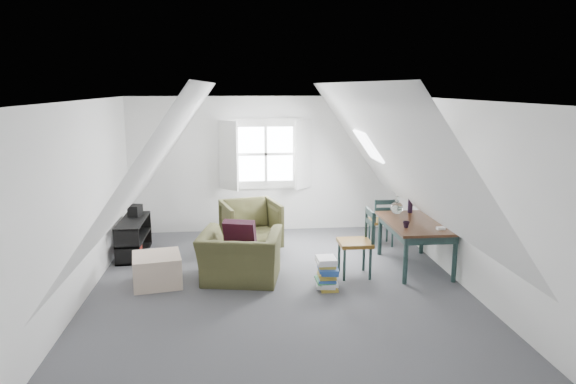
{
  "coord_description": "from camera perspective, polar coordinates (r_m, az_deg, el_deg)",
  "views": [
    {
      "loc": [
        -0.54,
        -6.65,
        2.68
      ],
      "look_at": [
        0.2,
        0.6,
        1.17
      ],
      "focal_mm": 32.0,
      "sensor_mm": 36.0,
      "label": 1
    }
  ],
  "objects": [
    {
      "name": "skylight",
      "position": [
        8.27,
        8.91,
        5.09
      ],
      "size": [
        0.35,
        0.75,
        0.47
      ],
      "primitive_type": "cube",
      "rotation": [
        0.0,
        0.95,
        0.0
      ],
      "color": "white",
      "rests_on": "slope_right"
    },
    {
      "name": "slope_right",
      "position": [
        7.03,
        11.59,
        4.09
      ],
      "size": [
        3.19,
        5.5,
        4.48
      ],
      "primitive_type": "plane",
      "rotation": [
        0.0,
        -2.19,
        0.0
      ],
      "color": "white",
      "rests_on": "wall_right"
    },
    {
      "name": "vase_twigs",
      "position": [
        8.34,
        13.44,
        -1.34
      ],
      "size": [
        0.08,
        0.09,
        0.61
      ],
      "rotation": [
        0.0,
        0.0,
        0.23
      ],
      "color": "black",
      "rests_on": "dining_table"
    },
    {
      "name": "slope_left",
      "position": [
        6.78,
        -14.33,
        3.69
      ],
      "size": [
        3.19,
        5.5,
        4.48
      ],
      "primitive_type": "plane",
      "rotation": [
        0.0,
        2.19,
        0.0
      ],
      "color": "white",
      "rests_on": "wall_left"
    },
    {
      "name": "ottoman",
      "position": [
        7.32,
        -14.35,
        -8.37
      ],
      "size": [
        0.74,
        0.74,
        0.42
      ],
      "primitive_type": "cube",
      "rotation": [
        0.0,
        0.0,
        0.19
      ],
      "color": "#C2A993",
      "rests_on": "floor"
    },
    {
      "name": "dining_table",
      "position": [
        7.86,
        13.97,
        -3.87
      ],
      "size": [
        0.85,
        1.42,
        0.71
      ],
      "rotation": [
        0.0,
        0.0,
        -0.07
      ],
      "color": "#32190D",
      "rests_on": "floor"
    },
    {
      "name": "magazine_stack",
      "position": [
        6.97,
        4.37,
        -9.0
      ],
      "size": [
        0.32,
        0.39,
        0.43
      ],
      "rotation": [
        0.0,
        0.0,
        0.11
      ],
      "color": "#B29933",
      "rests_on": "floor"
    },
    {
      "name": "paper_box",
      "position": [
        7.49,
        16.61,
        -3.89
      ],
      "size": [
        0.12,
        0.08,
        0.04
      ],
      "primitive_type": "cube",
      "rotation": [
        0.0,
        0.0,
        0.1
      ],
      "color": "white",
      "rests_on": "dining_table"
    },
    {
      "name": "cup",
      "position": [
        7.48,
        12.97,
        -3.87
      ],
      "size": [
        0.1,
        0.1,
        0.09
      ],
      "primitive_type": "imported",
      "rotation": [
        0.0,
        0.0,
        0.02
      ],
      "color": "black",
      "rests_on": "dining_table"
    },
    {
      "name": "armchair_far",
      "position": [
        8.66,
        -4.12,
        -6.33
      ],
      "size": [
        1.08,
        1.09,
        0.82
      ],
      "primitive_type": "imported",
      "rotation": [
        0.0,
        0.0,
        0.25
      ],
      "color": "#414022",
      "rests_on": "floor"
    },
    {
      "name": "throw_pillow",
      "position": [
        7.28,
        -5.36,
        -4.78
      ],
      "size": [
        0.5,
        0.37,
        0.46
      ],
      "primitive_type": "cube",
      "rotation": [
        0.31,
        0.0,
        -0.28
      ],
      "color": "#350E1E",
      "rests_on": "armchair_near"
    },
    {
      "name": "dormer_window",
      "position": [
        9.42,
        -2.48,
        4.2
      ],
      "size": [
        1.71,
        0.35,
        1.3
      ],
      "color": "white",
      "rests_on": "wall_back"
    },
    {
      "name": "wall_front",
      "position": [
        4.19,
        2.01,
        -8.23
      ],
      "size": [
        5.0,
        0.0,
        5.0
      ],
      "primitive_type": "plane",
      "rotation": [
        -1.57,
        0.0,
        0.0
      ],
      "color": "white",
      "rests_on": "ground"
    },
    {
      "name": "wall_right",
      "position": [
        7.45,
        18.41,
        0.05
      ],
      "size": [
        0.0,
        5.5,
        5.5
      ],
      "primitive_type": "plane",
      "rotation": [
        1.57,
        0.0,
        -1.57
      ],
      "color": "white",
      "rests_on": "ground"
    },
    {
      "name": "dining_chair_far",
      "position": [
        8.87,
        10.38,
        -3.15
      ],
      "size": [
        0.39,
        0.39,
        0.83
      ],
      "rotation": [
        0.0,
        0.0,
        2.97
      ],
      "color": "brown",
      "rests_on": "floor"
    },
    {
      "name": "dining_chair_near",
      "position": [
        7.4,
        7.73,
        -5.47
      ],
      "size": [
        0.46,
        0.46,
        0.97
      ],
      "rotation": [
        0.0,
        0.0,
        -1.35
      ],
      "color": "brown",
      "rests_on": "floor"
    },
    {
      "name": "armchair_near",
      "position": [
        7.34,
        -5.25,
        -9.76
      ],
      "size": [
        1.24,
        1.13,
        0.7
      ],
      "primitive_type": "imported",
      "rotation": [
        0.0,
        0.0,
        2.95
      ],
      "color": "#414022",
      "rests_on": "floor"
    },
    {
      "name": "media_shelf",
      "position": [
        8.64,
        -16.8,
        -5.05
      ],
      "size": [
        0.38,
        1.13,
        0.58
      ],
      "rotation": [
        0.0,
        0.0,
        -0.04
      ],
      "color": "black",
      "rests_on": "floor"
    },
    {
      "name": "ceiling",
      "position": [
        6.67,
        -1.17,
        10.18
      ],
      "size": [
        5.5,
        5.5,
        0.0
      ],
      "primitive_type": "plane",
      "rotation": [
        3.14,
        0.0,
        0.0
      ],
      "color": "white",
      "rests_on": "wall_back"
    },
    {
      "name": "electronics_box",
      "position": [
        8.81,
        -16.61,
        -2.03
      ],
      "size": [
        0.22,
        0.27,
        0.19
      ],
      "primitive_type": "cube",
      "rotation": [
        0.0,
        0.0,
        -0.22
      ],
      "color": "black",
      "rests_on": "media_shelf"
    },
    {
      "name": "wall_left",
      "position": [
        7.08,
        -21.75,
        -0.78
      ],
      "size": [
        0.0,
        5.5,
        5.5
      ],
      "primitive_type": "plane",
      "rotation": [
        1.57,
        0.0,
        1.57
      ],
      "color": "white",
      "rests_on": "ground"
    },
    {
      "name": "demijohn",
      "position": [
        8.17,
        12.0,
        -1.68
      ],
      "size": [
        0.2,
        0.2,
        0.28
      ],
      "rotation": [
        0.0,
        0.0,
        0.35
      ],
      "color": "silver",
      "rests_on": "dining_table"
    },
    {
      "name": "floor",
      "position": [
        7.19,
        -1.09,
        -10.17
      ],
      "size": [
        5.5,
        5.5,
        0.0
      ],
      "primitive_type": "plane",
      "color": "#49494E",
      "rests_on": "ground"
    },
    {
      "name": "wall_back",
      "position": [
        9.52,
        -2.49,
        3.07
      ],
      "size": [
        5.0,
        0.0,
        5.0
      ],
      "primitive_type": "plane",
      "rotation": [
        1.57,
        0.0,
        0.0
      ],
      "color": "white",
      "rests_on": "ground"
    }
  ]
}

